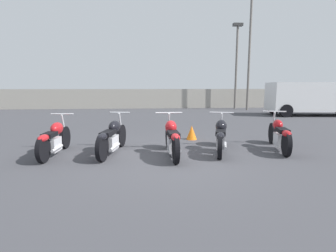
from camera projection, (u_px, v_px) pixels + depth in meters
ground_plane at (171, 158)px, 6.18m from camera, size 60.00×60.00×0.00m
fence_back at (153, 99)px, 20.02m from camera, size 40.00×0.04×1.48m
light_pole_left at (250, 40)px, 18.19m from camera, size 0.70×0.35×8.30m
light_pole_right at (237, 58)px, 19.29m from camera, size 0.70×0.35×6.20m
motorcycle_slot_0 at (54, 139)px, 6.39m from camera, size 0.58×1.97×0.97m
motorcycle_slot_1 at (112, 137)px, 6.55m from camera, size 0.68×2.10×0.99m
motorcycle_slot_2 at (172, 138)px, 6.35m from camera, size 0.71×2.05×1.01m
motorcycle_slot_3 at (221, 136)px, 6.74m from camera, size 0.87×2.02×0.97m
motorcycle_slot_4 at (280, 135)px, 6.95m from camera, size 0.80×2.07×0.98m
parked_van at (315, 97)px, 15.09m from camera, size 5.41×2.51×1.91m
traffic_cone_near at (192, 133)px, 8.34m from camera, size 0.34×0.34×0.44m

